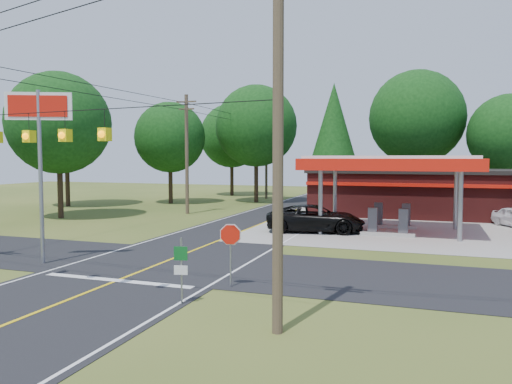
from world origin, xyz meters
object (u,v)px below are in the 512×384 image
(suv_car, at_px, (316,219))
(octagonal_stop_sign, at_px, (230,240))
(gas_canopy, at_px, (391,165))
(big_stop_sign, at_px, (39,133))

(suv_car, bearing_deg, octagonal_stop_sign, 170.22)
(gas_canopy, relative_size, big_stop_sign, 1.37)
(gas_canopy, xyz_separation_m, suv_car, (-4.50, -1.61, -3.41))
(big_stop_sign, relative_size, octagonal_stop_sign, 3.26)
(big_stop_sign, xyz_separation_m, octagonal_stop_sign, (9.50, -1.00, -4.08))
(suv_car, height_order, octagonal_stop_sign, octagonal_stop_sign)
(gas_canopy, height_order, octagonal_stop_sign, gas_canopy)
(suv_car, distance_m, big_stop_sign, 17.16)
(big_stop_sign, bearing_deg, gas_canopy, 47.00)
(gas_canopy, distance_m, suv_car, 5.87)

